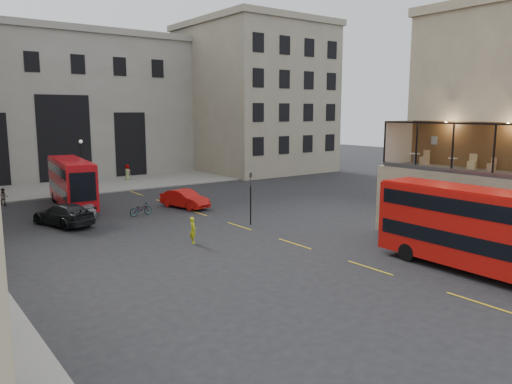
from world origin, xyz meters
TOP-DOWN VIEW (x-y plane):
  - ground at (0.00, 0.00)m, footprint 140.00×140.00m
  - host_building_main at (9.95, 0.00)m, footprint 7.26×11.40m
  - host_frontage at (6.50, 0.00)m, footprint 3.00×11.00m
  - cafe_floor at (6.50, 0.00)m, footprint 3.00×10.00m
  - gateway at (-5.00, 47.99)m, footprint 35.00×10.60m
  - building_right at (20.00, 39.97)m, footprint 16.60×18.60m
  - pavement_far at (-6.00, 38.00)m, footprint 40.00×12.00m
  - traffic_light_near at (-1.00, 12.00)m, footprint 0.16×0.20m
  - street_lamp_b at (-6.00, 34.00)m, footprint 0.36×0.36m
  - bus_near at (1.67, -3.83)m, footprint 2.67×10.83m
  - bus_far at (-9.31, 26.53)m, footprint 3.61×10.48m
  - car_a at (-9.67, 22.24)m, footprint 3.17×4.74m
  - car_b at (-1.75, 20.48)m, footprint 2.71×4.94m
  - car_c at (-11.96, 19.88)m, footprint 3.69×5.86m
  - bicycle at (-6.06, 19.80)m, footprint 1.95×0.83m
  - cyclist at (-6.93, 9.97)m, footprint 0.59×0.71m
  - pedestrian_a at (-13.96, 30.48)m, footprint 0.77×0.61m
  - pedestrian_b at (-6.36, 33.07)m, footprint 1.20×1.19m
  - pedestrian_c at (-5.94, 32.36)m, footprint 1.10×0.83m
  - pedestrian_d at (0.92, 39.29)m, footprint 0.79×1.05m
  - cafe_table_mid at (5.93, 0.50)m, footprint 0.58×0.58m
  - cafe_table_far at (5.65, 3.10)m, footprint 0.68×0.68m
  - cafe_chair_b at (7.56, -1.08)m, footprint 0.47×0.47m
  - cafe_chair_c at (7.23, 0.00)m, footprint 0.57×0.57m
  - cafe_chair_d at (7.14, 3.32)m, footprint 0.50×0.50m

SIDE VIEW (x-z plane):
  - ground at x=0.00m, z-range 0.00..0.00m
  - pavement_far at x=-6.00m, z-range 0.00..0.12m
  - bicycle at x=-6.06m, z-range 0.00..1.00m
  - car_a at x=-9.67m, z-range 0.00..1.50m
  - car_b at x=-1.75m, z-range 0.00..1.54m
  - pedestrian_a at x=-13.96m, z-range 0.00..1.56m
  - car_c at x=-11.96m, z-range 0.00..1.58m
  - cyclist at x=-6.93m, z-range 0.00..1.66m
  - pedestrian_b at x=-6.36m, z-range 0.00..1.66m
  - pedestrian_c at x=-5.94m, z-range 0.00..1.73m
  - pedestrian_d at x=0.92m, z-range 0.00..1.95m
  - host_frontage at x=6.50m, z-range 0.00..4.50m
  - bus_far at x=-9.31m, z-range 0.25..4.35m
  - street_lamp_b at x=-6.00m, z-range -0.27..5.06m
  - bus_near at x=1.67m, z-range 0.27..4.57m
  - traffic_light_near at x=-1.00m, z-range 0.52..4.32m
  - cafe_floor at x=6.50m, z-range 4.50..4.60m
  - cafe_chair_b at x=7.56m, z-range 4.45..5.23m
  - cafe_chair_c at x=7.23m, z-range 4.42..5.36m
  - cafe_chair_d at x=7.14m, z-range 4.41..5.38m
  - cafe_table_mid at x=5.93m, z-range 4.72..5.44m
  - cafe_table_far at x=5.65m, z-range 4.74..5.59m
  - host_building_main at x=9.95m, z-range 0.24..15.34m
  - gateway at x=-5.00m, z-range 0.39..18.39m
  - building_right at x=20.00m, z-range 0.39..20.39m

